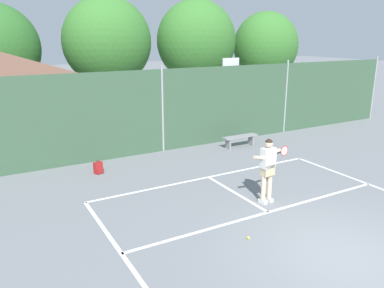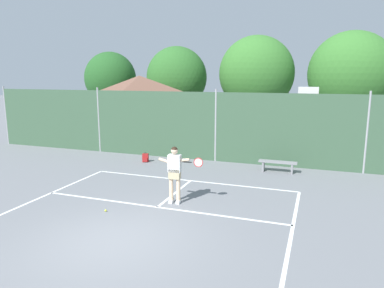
{
  "view_description": "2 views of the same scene",
  "coord_description": "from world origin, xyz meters",
  "px_view_note": "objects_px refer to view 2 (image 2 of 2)",
  "views": [
    {
      "loc": [
        -6.38,
        -4.67,
        4.57
      ],
      "look_at": [
        0.27,
        7.09,
        0.72
      ],
      "focal_mm": 35.89,
      "sensor_mm": 36.0,
      "label": 1
    },
    {
      "loc": [
        4.56,
        -7.01,
        4.03
      ],
      "look_at": [
        -0.48,
        7.01,
        1.16
      ],
      "focal_mm": 33.04,
      "sensor_mm": 36.0,
      "label": 2
    }
  ],
  "objects_px": {
    "tennis_ball": "(106,210)",
    "courtside_bench": "(278,164)",
    "backpack_red": "(145,158)",
    "tennis_player": "(175,170)",
    "basketball_hoop": "(307,114)"
  },
  "relations": [
    {
      "from": "tennis_ball",
      "to": "backpack_red",
      "type": "height_order",
      "value": "backpack_red"
    },
    {
      "from": "tennis_player",
      "to": "backpack_red",
      "type": "distance_m",
      "value": 5.87
    },
    {
      "from": "basketball_hoop",
      "to": "tennis_ball",
      "type": "height_order",
      "value": "basketball_hoop"
    },
    {
      "from": "tennis_ball",
      "to": "courtside_bench",
      "type": "distance_m",
      "value": 7.69
    },
    {
      "from": "tennis_player",
      "to": "courtside_bench",
      "type": "distance_m",
      "value": 5.63
    },
    {
      "from": "courtside_bench",
      "to": "backpack_red",
      "type": "bearing_deg",
      "value": -177.69
    },
    {
      "from": "tennis_ball",
      "to": "courtside_bench",
      "type": "xyz_separation_m",
      "value": [
        4.39,
        6.3,
        0.33
      ]
    },
    {
      "from": "backpack_red",
      "to": "courtside_bench",
      "type": "distance_m",
      "value": 6.15
    },
    {
      "from": "tennis_player",
      "to": "basketball_hoop",
      "type": "bearing_deg",
      "value": 62.82
    },
    {
      "from": "tennis_player",
      "to": "tennis_ball",
      "type": "bearing_deg",
      "value": -140.43
    },
    {
      "from": "backpack_red",
      "to": "courtside_bench",
      "type": "bearing_deg",
      "value": 2.31
    },
    {
      "from": "tennis_ball",
      "to": "backpack_red",
      "type": "xyz_separation_m",
      "value": [
        -1.76,
        6.06,
        0.16
      ]
    },
    {
      "from": "tennis_ball",
      "to": "courtside_bench",
      "type": "height_order",
      "value": "courtside_bench"
    },
    {
      "from": "tennis_player",
      "to": "courtside_bench",
      "type": "xyz_separation_m",
      "value": [
        2.68,
        4.9,
        -0.75
      ]
    },
    {
      "from": "basketball_hoop",
      "to": "tennis_player",
      "type": "height_order",
      "value": "basketball_hoop"
    }
  ]
}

